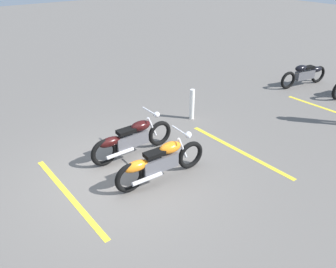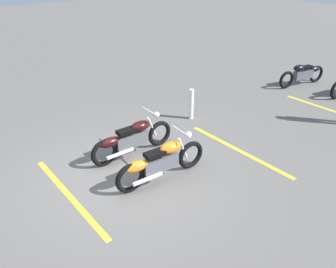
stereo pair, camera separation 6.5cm
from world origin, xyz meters
The scene contains 8 objects.
ground_plane centered at (0.00, 0.00, 0.00)m, with size 60.00×60.00×0.00m, color #66605B.
motorcycle_bright_foreground centered at (0.54, -0.62, 0.46)m, with size 2.23×0.62×1.04m.
motorcycle_dark_foreground centered at (0.57, 0.61, 0.46)m, with size 2.23×0.62×1.04m.
motorcycle_row_center centered at (8.27, 1.13, 0.44)m, with size 2.13×0.49×0.81m.
bollard_post centered at (3.07, 1.37, 0.46)m, with size 0.14×0.14×0.92m, color white.
parking_stripe_near centered at (-1.28, 0.02, 0.00)m, with size 3.20×0.12×0.01m, color yellow.
parking_stripe_mid centered at (2.84, -0.78, 0.00)m, with size 3.20×0.12×0.01m, color yellow.
parking_stripe_far centered at (6.98, -0.86, 0.00)m, with size 3.20×0.12×0.01m, color yellow.
Camera 1 is at (-2.87, -5.62, 4.38)m, focal length 36.26 mm.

